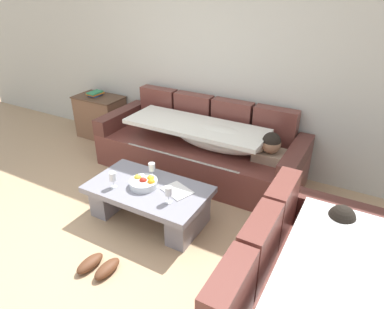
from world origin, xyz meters
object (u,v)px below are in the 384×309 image
at_px(wine_glass_near_left, 113,177).
at_px(open_magazine, 177,191).
at_px(wine_glass_far_back, 152,168).
at_px(couch_along_wall, 202,149).
at_px(coffee_table, 149,199).
at_px(fruit_bowl, 144,183).
at_px(pair_of_shoes, 99,266).
at_px(couch_near_window, 307,301).
at_px(book_stack_on_cabinet, 95,94).
at_px(side_cabinet, 101,117).
at_px(wine_glass_near_right, 168,192).

distance_m(wine_glass_near_left, open_magazine, 0.64).
distance_m(wine_glass_far_back, open_magazine, 0.38).
bearing_deg(couch_along_wall, coffee_table, -91.73).
bearing_deg(fruit_bowl, pair_of_shoes, -84.73).
distance_m(couch_near_window, book_stack_on_cabinet, 4.04).
height_order(couch_near_window, open_magazine, couch_near_window).
bearing_deg(couch_along_wall, wine_glass_far_back, -96.26).
relative_size(couch_near_window, wine_glass_near_left, 11.16).
xyz_separation_m(open_magazine, side_cabinet, (-2.11, 1.24, -0.06)).
xyz_separation_m(wine_glass_near_left, wine_glass_near_right, (0.61, 0.05, 0.00)).
xyz_separation_m(coffee_table, book_stack_on_cabinet, (-1.89, 1.32, 0.44)).
bearing_deg(wine_glass_near_left, wine_glass_far_back, 56.17).
xyz_separation_m(couch_along_wall, fruit_bowl, (-0.07, -1.10, 0.09)).
xyz_separation_m(couch_near_window, coffee_table, (-1.68, 0.56, -0.10)).
distance_m(wine_glass_far_back, book_stack_on_cabinet, 2.16).
height_order(wine_glass_near_left, open_magazine, wine_glass_near_left).
relative_size(wine_glass_near_right, pair_of_shoes, 0.54).
bearing_deg(wine_glass_near_left, couch_along_wall, 75.43).
bearing_deg(wine_glass_near_left, coffee_table, 29.16).
relative_size(couch_near_window, side_cabinet, 2.57).
bearing_deg(wine_glass_far_back, open_magazine, -14.70).
bearing_deg(coffee_table, wine_glass_far_back, 111.44).
distance_m(fruit_bowl, side_cabinet, 2.22).
xyz_separation_m(side_cabinet, book_stack_on_cabinet, (-0.06, 0.01, 0.36)).
relative_size(wine_glass_near_left, wine_glass_near_right, 1.00).
relative_size(couch_along_wall, book_stack_on_cabinet, 10.62).
height_order(couch_near_window, wine_glass_far_back, couch_near_window).
height_order(coffee_table, wine_glass_near_right, wine_glass_near_right).
distance_m(fruit_bowl, open_magazine, 0.34).
relative_size(side_cabinet, book_stack_on_cabinet, 3.01).
bearing_deg(open_magazine, wine_glass_near_right, -60.52).
bearing_deg(wine_glass_near_left, book_stack_on_cabinet, 136.98).
xyz_separation_m(couch_along_wall, side_cabinet, (-1.86, 0.22, -0.01)).
bearing_deg(fruit_bowl, side_cabinet, 143.51).
distance_m(couch_along_wall, wine_glass_near_left, 1.31).
xyz_separation_m(couch_near_window, pair_of_shoes, (-1.65, -0.24, -0.29)).
bearing_deg(side_cabinet, book_stack_on_cabinet, 174.60).
xyz_separation_m(fruit_bowl, book_stack_on_cabinet, (-1.85, 1.33, 0.25)).
bearing_deg(coffee_table, wine_glass_near_right, -19.85).
height_order(couch_along_wall, fruit_bowl, couch_along_wall).
height_order(coffee_table, side_cabinet, side_cabinet).
xyz_separation_m(fruit_bowl, wine_glass_near_left, (-0.25, -0.16, 0.07)).
xyz_separation_m(wine_glass_far_back, book_stack_on_cabinet, (-1.82, 1.15, 0.18)).
distance_m(couch_along_wall, couch_near_window, 2.33).
relative_size(fruit_bowl, side_cabinet, 0.39).
height_order(wine_glass_far_back, book_stack_on_cabinet, book_stack_on_cabinet).
bearing_deg(couch_near_window, side_cabinet, 61.86).
xyz_separation_m(couch_near_window, fruit_bowl, (-1.72, 0.55, 0.09)).
relative_size(open_magazine, pair_of_shoes, 0.91).
bearing_deg(fruit_bowl, wine_glass_near_left, -147.54).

